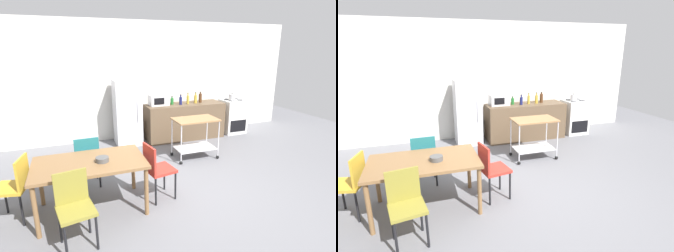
{
  "view_description": "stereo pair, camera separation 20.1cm",
  "coord_description": "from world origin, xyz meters",
  "views": [
    {
      "loc": [
        -1.82,
        -3.43,
        2.25
      ],
      "look_at": [
        -0.08,
        1.2,
        0.8
      ],
      "focal_mm": 28.54,
      "sensor_mm": 36.0,
      "label": 1
    },
    {
      "loc": [
        -1.63,
        -3.5,
        2.25
      ],
      "look_at": [
        -0.08,
        1.2,
        0.8
      ],
      "focal_mm": 28.54,
      "sensor_mm": 36.0,
      "label": 2
    }
  ],
  "objects": [
    {
      "name": "back_wall",
      "position": [
        0.0,
        3.2,
        1.45
      ],
      "size": [
        8.4,
        0.12,
        2.9
      ],
      "primitive_type": "cube",
      "color": "silver",
      "rests_on": "ground_plane"
    },
    {
      "name": "kitchen_cart",
      "position": [
        0.58,
        1.34,
        0.57
      ],
      "size": [
        0.91,
        0.57,
        0.85
      ],
      "color": "olive",
      "rests_on": "ground_plane"
    },
    {
      "name": "bottle_soda",
      "position": [
        0.57,
        2.64,
        0.98
      ],
      "size": [
        0.08,
        0.08,
        0.2
      ],
      "color": "#1E6628",
      "rests_on": "kitchen_counter"
    },
    {
      "name": "bottle_hot_sauce",
      "position": [
        1.19,
        2.58,
        1.01
      ],
      "size": [
        0.07,
        0.07,
        0.28
      ],
      "color": "gold",
      "rests_on": "kitchen_counter"
    },
    {
      "name": "kettle",
      "position": [
        2.23,
        2.52,
        1.0
      ],
      "size": [
        0.24,
        0.17,
        0.19
      ],
      "color": "silver",
      "rests_on": "stove_oven"
    },
    {
      "name": "stove_oven",
      "position": [
        2.35,
        2.62,
        0.45
      ],
      "size": [
        0.6,
        0.61,
        0.92
      ],
      "color": "white",
      "rests_on": "ground_plane"
    },
    {
      "name": "fruit_bowl",
      "position": [
        -1.48,
        0.05,
        0.78
      ],
      "size": [
        0.18,
        0.18,
        0.06
      ],
      "primitive_type": "cylinder",
      "color": "#4C4C4C",
      "rests_on": "dining_table"
    },
    {
      "name": "refrigerator",
      "position": [
        -0.55,
        2.7,
        0.78
      ],
      "size": [
        0.6,
        0.63,
        1.55
      ],
      "color": "silver",
      "rests_on": "ground_plane"
    },
    {
      "name": "ground_plane",
      "position": [
        0.0,
        0.0,
        0.0
      ],
      "size": [
        12.0,
        12.0,
        0.0
      ],
      "primitive_type": "plane",
      "color": "slate"
    },
    {
      "name": "chair_mustard",
      "position": [
        -2.6,
        0.24,
        0.52
      ],
      "size": [
        0.48,
        0.48,
        0.89
      ],
      "rotation": [
        0.0,
        0.0,
        -1.8
      ],
      "color": "gold",
      "rests_on": "ground_plane"
    },
    {
      "name": "bottle_sesame_oil",
      "position": [
        0.98,
        2.58,
        1.01
      ],
      "size": [
        0.06,
        0.06,
        0.28
      ],
      "color": "gold",
      "rests_on": "kitchen_counter"
    },
    {
      "name": "chair_teal",
      "position": [
        -1.64,
        0.83,
        0.52
      ],
      "size": [
        0.42,
        0.42,
        0.89
      ],
      "rotation": [
        0.0,
        0.0,
        3.18
      ],
      "color": "#1E666B",
      "rests_on": "ground_plane"
    },
    {
      "name": "chair_olive",
      "position": [
        -1.88,
        -0.53,
        0.52
      ],
      "size": [
        0.47,
        0.47,
        0.89
      ],
      "rotation": [
        0.0,
        0.0,
        0.18
      ],
      "color": "olive",
      "rests_on": "ground_plane"
    },
    {
      "name": "microwave",
      "position": [
        0.23,
        2.67,
        1.03
      ],
      "size": [
        0.46,
        0.35,
        0.26
      ],
      "color": "silver",
      "rests_on": "kitchen_counter"
    },
    {
      "name": "chair_red",
      "position": [
        -0.69,
        0.08,
        0.52
      ],
      "size": [
        0.46,
        0.46,
        0.89
      ],
      "rotation": [
        0.0,
        0.0,
        1.75
      ],
      "color": "#B72D23",
      "rests_on": "ground_plane"
    },
    {
      "name": "kitchen_counter",
      "position": [
        0.9,
        2.6,
        0.45
      ],
      "size": [
        2.0,
        0.64,
        0.9
      ],
      "primitive_type": "cube",
      "color": "brown",
      "rests_on": "ground_plane"
    },
    {
      "name": "bottle_soy_sauce",
      "position": [
        0.77,
        2.55,
        1.0
      ],
      "size": [
        0.07,
        0.07,
        0.25
      ],
      "color": "navy",
      "rests_on": "kitchen_counter"
    },
    {
      "name": "dining_table",
      "position": [
        -1.64,
        0.11,
        0.67
      ],
      "size": [
        1.5,
        0.9,
        0.75
      ],
      "color": "brown",
      "rests_on": "ground_plane"
    },
    {
      "name": "bottle_wine",
      "position": [
        1.35,
        2.64,
        1.02
      ],
      "size": [
        0.08,
        0.08,
        0.27
      ],
      "color": "#4C2D19",
      "rests_on": "kitchen_counter"
    }
  ]
}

